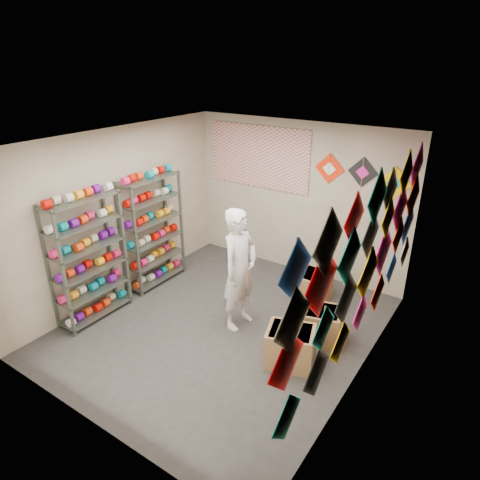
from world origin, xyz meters
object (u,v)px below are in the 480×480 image
Objects in this scene: shelf_rack_back at (152,231)px; carton_c at (312,287)px; carton_a at (290,346)px; shelf_rack_front at (88,259)px; carton_b at (319,324)px; shopkeeper at (240,269)px.

carton_c is at bearing 20.78° from shelf_rack_back.
carton_a reaches higher than carton_c.
shelf_rack_back is (0.00, 1.30, 0.00)m from shelf_rack_front.
shelf_rack_back is 3.15m from carton_b.
shopkeeper is at bearing 142.41° from carton_a.
shopkeeper is 3.38× the size of carton_c.
carton_a is at bearing -106.90° from shopkeeper.
shopkeeper is 3.08× the size of carton_b.
carton_c is at bearing 87.25° from carton_a.
shelf_rack_back reaches higher than shopkeeper.
shelf_rack_back is 1.96m from shopkeeper.
carton_a is at bearing -11.79° from shelf_rack_back.
shelf_rack_back reaches higher than carton_b.
shelf_rack_back is 1.05× the size of shopkeeper.
carton_c is at bearing 103.94° from carton_b.
shelf_rack_back is 3.25× the size of carton_b.
carton_c is (-0.54, 0.92, -0.01)m from carton_b.
shopkeeper is at bearing -109.73° from carton_c.
carton_a is 1.64m from carton_c.
shelf_rack_back is 3.11m from carton_a.
carton_b is at bearing 0.81° from shelf_rack_back.
carton_b is at bearing -72.46° from shopkeeper.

